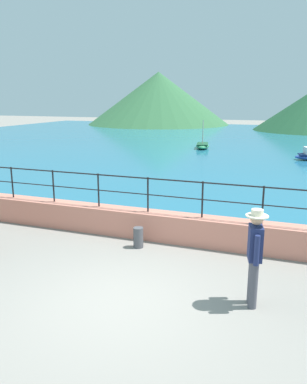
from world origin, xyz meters
name	(u,v)px	position (x,y,z in m)	size (l,w,h in m)	color
ground_plane	(121,301)	(0.00, 0.00, 0.00)	(120.00, 120.00, 0.00)	gray
promenade_wall	(174,228)	(0.00, 3.20, 0.35)	(20.00, 0.56, 0.70)	tan
railing	(175,191)	(0.00, 3.20, 1.31)	(18.44, 0.04, 0.90)	black
lake_water	(259,144)	(0.00, 25.84, 0.03)	(64.00, 44.32, 0.06)	#236B89
hill_main	(158,98)	(-15.30, 44.95, 3.48)	(19.22, 19.22, 6.97)	#33663D
person_walking	(255,253)	(2.22, 0.67, 0.98)	(0.38, 0.56, 1.75)	#4C4C56
bollard	(138,237)	(-0.68, 2.47, 0.25)	(0.24, 0.24, 0.50)	#4C4C51
boat_1	(202,146)	(-3.50, 21.18, 0.26)	(1.36, 2.44, 1.99)	#338C59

